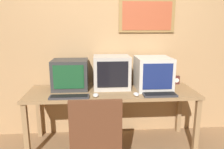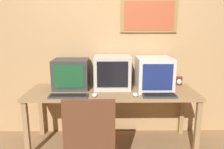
{
  "view_description": "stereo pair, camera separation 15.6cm",
  "coord_description": "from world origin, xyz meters",
  "px_view_note": "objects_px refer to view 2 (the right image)",
  "views": [
    {
      "loc": [
        -0.19,
        -1.69,
        1.53
      ],
      "look_at": [
        0.0,
        0.9,
        0.93
      ],
      "focal_mm": 35.0,
      "sensor_mm": 36.0,
      "label": 1
    },
    {
      "loc": [
        -0.03,
        -1.7,
        1.53
      ],
      "look_at": [
        0.0,
        0.9,
        0.93
      ],
      "focal_mm": 35.0,
      "sensor_mm": 36.0,
      "label": 2
    }
  ],
  "objects_px": {
    "monitor_left": "(71,74)",
    "mouse_far_corner": "(135,95)",
    "mouse_near_keyboard": "(95,95)",
    "keyboard_side": "(159,95)",
    "monitor_center": "(112,72)",
    "monitor_right": "(154,74)",
    "keyboard_main": "(68,96)",
    "desk_clock": "(179,81)"
  },
  "relations": [
    {
      "from": "monitor_center",
      "to": "keyboard_side",
      "type": "bearing_deg",
      "value": -34.09
    },
    {
      "from": "monitor_center",
      "to": "mouse_near_keyboard",
      "type": "distance_m",
      "value": 0.45
    },
    {
      "from": "keyboard_side",
      "to": "desk_clock",
      "type": "height_order",
      "value": "desk_clock"
    },
    {
      "from": "monitor_left",
      "to": "mouse_far_corner",
      "type": "bearing_deg",
      "value": -23.0
    },
    {
      "from": "monitor_center",
      "to": "monitor_right",
      "type": "xyz_separation_m",
      "value": [
        0.52,
        -0.07,
        -0.01
      ]
    },
    {
      "from": "keyboard_side",
      "to": "desk_clock",
      "type": "relative_size",
      "value": 3.38
    },
    {
      "from": "monitor_center",
      "to": "mouse_near_keyboard",
      "type": "bearing_deg",
      "value": -120.54
    },
    {
      "from": "monitor_center",
      "to": "mouse_far_corner",
      "type": "bearing_deg",
      "value": -52.58
    },
    {
      "from": "monitor_left",
      "to": "keyboard_main",
      "type": "relative_size",
      "value": 0.99
    },
    {
      "from": "keyboard_main",
      "to": "mouse_far_corner",
      "type": "height_order",
      "value": "mouse_far_corner"
    },
    {
      "from": "keyboard_side",
      "to": "mouse_near_keyboard",
      "type": "relative_size",
      "value": 3.65
    },
    {
      "from": "monitor_left",
      "to": "keyboard_main",
      "type": "height_order",
      "value": "monitor_left"
    },
    {
      "from": "keyboard_main",
      "to": "mouse_near_keyboard",
      "type": "height_order",
      "value": "mouse_near_keyboard"
    },
    {
      "from": "keyboard_main",
      "to": "mouse_far_corner",
      "type": "bearing_deg",
      "value": 1.85
    },
    {
      "from": "keyboard_side",
      "to": "desk_clock",
      "type": "bearing_deg",
      "value": 52.67
    },
    {
      "from": "monitor_center",
      "to": "monitor_right",
      "type": "distance_m",
      "value": 0.53
    },
    {
      "from": "monitor_left",
      "to": "mouse_near_keyboard",
      "type": "relative_size",
      "value": 4.17
    },
    {
      "from": "monitor_left",
      "to": "mouse_far_corner",
      "type": "xyz_separation_m",
      "value": [
        0.79,
        -0.34,
        -0.17
      ]
    },
    {
      "from": "keyboard_side",
      "to": "monitor_right",
      "type": "bearing_deg",
      "value": 92.6
    },
    {
      "from": "monitor_right",
      "to": "keyboard_main",
      "type": "height_order",
      "value": "monitor_right"
    },
    {
      "from": "monitor_right",
      "to": "keyboard_main",
      "type": "relative_size",
      "value": 1.03
    },
    {
      "from": "keyboard_main",
      "to": "keyboard_side",
      "type": "xyz_separation_m",
      "value": [
        1.04,
        0.01,
        0.0
      ]
    },
    {
      "from": "monitor_left",
      "to": "monitor_center",
      "type": "xyz_separation_m",
      "value": [
        0.53,
        0.01,
        0.02
      ]
    },
    {
      "from": "monitor_left",
      "to": "desk_clock",
      "type": "height_order",
      "value": "monitor_left"
    },
    {
      "from": "monitor_right",
      "to": "monitor_left",
      "type": "bearing_deg",
      "value": 176.68
    },
    {
      "from": "keyboard_main",
      "to": "keyboard_side",
      "type": "bearing_deg",
      "value": 0.28
    },
    {
      "from": "desk_clock",
      "to": "monitor_left",
      "type": "bearing_deg",
      "value": -174.7
    },
    {
      "from": "monitor_left",
      "to": "desk_clock",
      "type": "xyz_separation_m",
      "value": [
        1.43,
        0.13,
        -0.13
      ]
    },
    {
      "from": "monitor_center",
      "to": "monitor_right",
      "type": "height_order",
      "value": "monitor_center"
    },
    {
      "from": "monitor_left",
      "to": "monitor_center",
      "type": "distance_m",
      "value": 0.53
    },
    {
      "from": "monitor_left",
      "to": "keyboard_side",
      "type": "distance_m",
      "value": 1.13
    },
    {
      "from": "mouse_near_keyboard",
      "to": "desk_clock",
      "type": "relative_size",
      "value": 0.92
    },
    {
      "from": "keyboard_main",
      "to": "desk_clock",
      "type": "height_order",
      "value": "desk_clock"
    },
    {
      "from": "mouse_near_keyboard",
      "to": "keyboard_side",
      "type": "bearing_deg",
      "value": -0.85
    },
    {
      "from": "mouse_near_keyboard",
      "to": "mouse_far_corner",
      "type": "xyz_separation_m",
      "value": [
        0.47,
        0.01,
        -0.0
      ]
    },
    {
      "from": "keyboard_side",
      "to": "mouse_far_corner",
      "type": "height_order",
      "value": "mouse_far_corner"
    },
    {
      "from": "mouse_far_corner",
      "to": "mouse_near_keyboard",
      "type": "bearing_deg",
      "value": -178.94
    },
    {
      "from": "monitor_center",
      "to": "mouse_near_keyboard",
      "type": "height_order",
      "value": "monitor_center"
    },
    {
      "from": "desk_clock",
      "to": "mouse_far_corner",
      "type": "bearing_deg",
      "value": -144.03
    },
    {
      "from": "monitor_left",
      "to": "monitor_right",
      "type": "xyz_separation_m",
      "value": [
        1.05,
        -0.06,
        0.01
      ]
    },
    {
      "from": "monitor_right",
      "to": "mouse_far_corner",
      "type": "relative_size",
      "value": 3.9
    },
    {
      "from": "monitor_right",
      "to": "desk_clock",
      "type": "relative_size",
      "value": 4.01
    }
  ]
}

